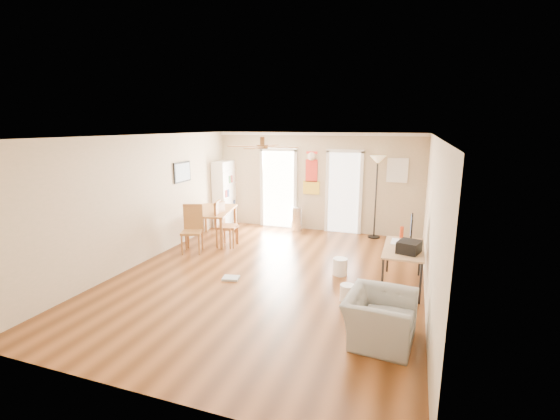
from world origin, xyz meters
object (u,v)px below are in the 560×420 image
at_px(dining_chair_right_b, 227,225).
at_px(computer_desk, 403,267).
at_px(bookshelf, 225,193).
at_px(dining_chair_near, 192,229).
at_px(printer, 409,247).
at_px(wastebasket_b, 347,293).
at_px(wastebasket_a, 340,267).
at_px(trash_can, 297,219).
at_px(dining_chair_right_a, 227,224).
at_px(armchair, 380,318).
at_px(torchiere_lamp, 376,198).
at_px(dining_table, 213,225).

relative_size(dining_chair_right_b, computer_desk, 0.77).
height_order(bookshelf, computer_desk, bookshelf).
distance_m(dining_chair_near, printer, 4.62).
distance_m(dining_chair_near, wastebasket_b, 3.92).
xyz_separation_m(wastebasket_a, wastebasket_b, (0.32, -1.08, -0.02)).
bearing_deg(trash_can, printer, -47.30).
distance_m(dining_chair_right_a, armchair, 4.80).
height_order(torchiere_lamp, wastebasket_a, torchiere_lamp).
bearing_deg(computer_desk, dining_table, 162.72).
bearing_deg(wastebasket_a, armchair, -66.57).
bearing_deg(trash_can, armchair, -61.68).
distance_m(trash_can, wastebasket_b, 4.28).
bearing_deg(wastebasket_a, trash_can, 121.82).
height_order(bookshelf, dining_chair_near, bookshelf).
distance_m(computer_desk, armchair, 1.93).
xyz_separation_m(dining_chair_near, armchair, (4.27, -2.32, -0.21)).
relative_size(dining_table, wastebasket_a, 4.75).
distance_m(dining_table, armchair, 5.44).
distance_m(computer_desk, wastebasket_b, 1.23).
bearing_deg(dining_chair_near, trash_can, 36.27).
xyz_separation_m(bookshelf, wastebasket_a, (3.79, -2.66, -0.75)).
bearing_deg(armchair, printer, -4.60).
distance_m(dining_chair_right_a, torchiere_lamp, 3.72).
bearing_deg(computer_desk, armchair, -96.47).
distance_m(dining_chair_right_b, armchair, 4.81).
xyz_separation_m(torchiere_lamp, printer, (0.86, -3.16, -0.22)).
bearing_deg(wastebasket_a, dining_chair_right_a, 162.57).
relative_size(torchiere_lamp, printer, 5.39).
xyz_separation_m(dining_table, dining_chair_right_b, (0.55, -0.32, 0.13)).
bearing_deg(armchair, wastebasket_a, 29.00).
distance_m(trash_can, wastebasket_a, 3.19).
bearing_deg(trash_can, wastebasket_a, -58.18).
relative_size(bookshelf, torchiere_lamp, 0.88).
distance_m(dining_chair_near, computer_desk, 4.50).
height_order(wastebasket_b, armchair, armchair).
relative_size(dining_chair_near, trash_can, 1.62).
height_order(trash_can, torchiere_lamp, torchiere_lamp).
bearing_deg(armchair, wastebasket_b, 35.59).
xyz_separation_m(dining_table, wastebasket_b, (3.71, -2.31, -0.24)).
xyz_separation_m(dining_chair_right_a, trash_can, (1.16, 1.81, -0.21)).
xyz_separation_m(dining_chair_right_a, dining_chair_near, (-0.52, -0.67, -0.01)).
height_order(dining_chair_right_b, trash_can, dining_chair_right_b).
xyz_separation_m(bookshelf, dining_chair_right_b, (0.95, -1.74, -0.40)).
xyz_separation_m(dining_chair_near, wastebasket_b, (3.68, -1.30, -0.39)).
relative_size(dining_chair_right_b, printer, 2.67).
bearing_deg(dining_chair_right_a, dining_chair_right_b, -14.82).
height_order(dining_chair_right_a, trash_can, dining_chair_right_a).
distance_m(dining_table, computer_desk, 4.73).
bearing_deg(wastebasket_a, torchiere_lamp, 82.78).
height_order(printer, armchair, printer).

